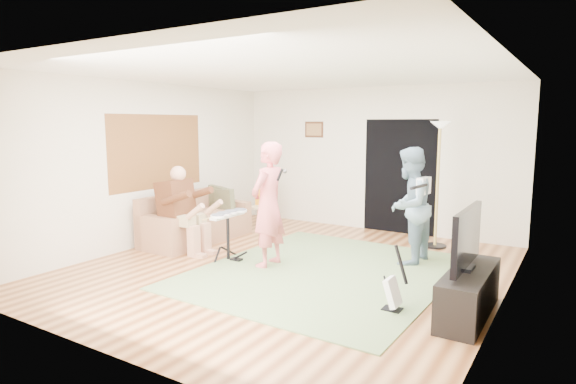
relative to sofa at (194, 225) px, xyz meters
The scene contains 19 objects.
floor 2.37m from the sofa, 13.46° to the right, with size 6.00×6.00×0.00m, color brown.
walls 2.59m from the sofa, 13.46° to the right, with size 5.50×6.00×2.70m, color beige, non-canonical shape.
ceiling 3.38m from the sofa, 13.46° to the right, with size 6.00×6.00×0.00m, color white.
window_blinds 1.40m from the sofa, 142.43° to the right, with size 2.05×2.05×0.00m, color brown.
doorway 3.83m from the sofa, 40.68° to the left, with size 2.10×2.10×0.00m, color black.
picture_frame 3.11m from the sofa, 66.91° to the left, with size 0.42×0.03×0.32m, color #3F2314.
area_rug 2.84m from the sofa, ahead, with size 3.15×3.72×0.02m, color #60794A.
sofa is the anchor object (origin of this frame).
drummer 0.82m from the sofa, 57.07° to the right, with size 0.89×0.50×1.37m.
drum_kit 1.45m from the sofa, 26.72° to the right, with size 0.41×0.73×0.75m.
singer 2.15m from the sofa, 16.55° to the right, with size 0.65×0.43×1.78m, color #D95E63.
microphone 2.48m from the sofa, 15.10° to the right, with size 0.06×0.06×0.24m, color black, non-canonical shape.
guitarist 3.71m from the sofa, ahead, with size 0.82×0.64×1.69m, color #6B889C.
guitar_held 3.96m from the sofa, ahead, with size 0.12×0.60×0.26m, color white, non-canonical shape.
guitar_spare 4.26m from the sofa, 17.20° to the right, with size 0.27×0.24×0.75m.
torchiere_lamp 4.26m from the sofa, 25.27° to the left, with size 0.37×0.37×2.06m.
dining_chair 1.52m from the sofa, 72.90° to the left, with size 0.43×0.45×0.91m.
tv_cabinet 4.89m from the sofa, 11.31° to the right, with size 0.40×1.40×0.50m, color black.
television 4.87m from the sofa, 11.43° to the right, with size 0.06×1.13×0.62m, color black.
Camera 1 is at (3.45, -5.57, 2.04)m, focal length 30.00 mm.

